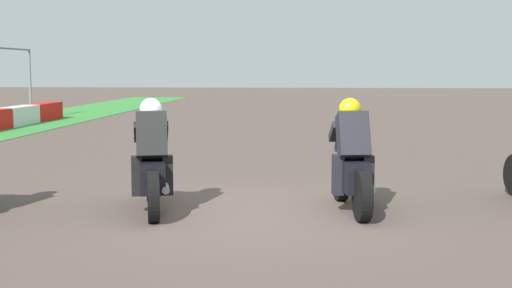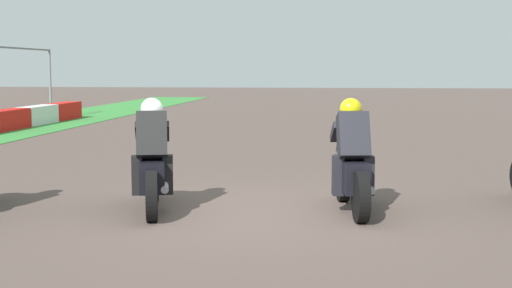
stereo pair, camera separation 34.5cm
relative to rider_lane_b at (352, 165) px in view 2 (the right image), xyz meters
The scene contains 3 objects.
ground_plane 1.43m from the rider_lane_b, 100.66° to the left, with size 120.00×120.00×0.00m, color brown.
rider_lane_b is the anchor object (origin of this frame).
rider_lane_c 2.66m from the rider_lane_b, 95.43° to the left, with size 2.01×0.68×1.51m.
Camera 2 is at (-8.92, -1.05, 1.90)m, focal length 48.32 mm.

